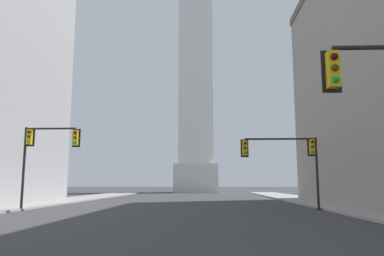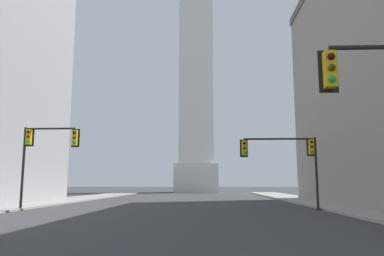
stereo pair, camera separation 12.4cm
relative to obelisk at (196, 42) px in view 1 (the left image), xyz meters
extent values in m
cube|color=gray|center=(-13.09, -49.82, -32.75)|extent=(5.00, 93.41, 0.15)
cube|color=gray|center=(13.09, -49.82, -32.75)|extent=(5.00, 93.41, 0.15)
cube|color=silver|center=(0.00, 0.00, -29.92)|extent=(8.96, 8.96, 5.82)
cube|color=white|center=(0.00, 0.00, 0.39)|extent=(7.17, 7.17, 54.81)
cube|color=yellow|center=(6.13, -68.35, -27.60)|extent=(0.34, 0.34, 1.10)
cube|color=black|center=(6.13, -68.17, -27.60)|extent=(0.58, 0.04, 1.32)
sphere|color=#410907|center=(6.12, -68.54, -27.26)|extent=(0.22, 0.22, 0.22)
sphere|color=#483506|center=(6.12, -68.54, -27.60)|extent=(0.22, 0.22, 0.22)
sphere|color=green|center=(6.12, -68.54, -27.94)|extent=(0.22, 0.22, 0.22)
cylinder|color=black|center=(-10.67, -53.08, -29.88)|extent=(0.18, 0.18, 5.89)
cylinder|color=#262626|center=(-10.67, -53.08, -32.78)|extent=(0.40, 0.40, 0.10)
cube|color=yellow|center=(-10.38, -53.08, -27.64)|extent=(0.35, 0.35, 1.10)
cube|color=black|center=(-10.38, -52.90, -27.64)|extent=(0.58, 0.05, 1.32)
sphere|color=#410907|center=(-10.37, -53.27, -27.30)|extent=(0.22, 0.22, 0.22)
sphere|color=#483506|center=(-10.37, -53.27, -27.64)|extent=(0.22, 0.22, 0.22)
sphere|color=green|center=(-10.37, -53.27, -27.98)|extent=(0.22, 0.22, 0.22)
cylinder|color=black|center=(-8.85, -53.08, -27.04)|extent=(3.64, 0.14, 0.14)
sphere|color=black|center=(-10.67, -53.08, -27.04)|extent=(0.18, 0.18, 0.18)
cube|color=yellow|center=(-7.03, -53.08, -27.71)|extent=(0.35, 0.35, 1.10)
cube|color=black|center=(-7.03, -52.90, -27.71)|extent=(0.58, 0.05, 1.32)
sphere|color=#410907|center=(-7.02, -53.27, -27.37)|extent=(0.22, 0.22, 0.22)
sphere|color=#483506|center=(-7.02, -53.27, -27.71)|extent=(0.22, 0.22, 0.22)
sphere|color=green|center=(-7.02, -53.27, -28.05)|extent=(0.22, 0.22, 0.22)
cylinder|color=black|center=(10.34, -51.56, -30.21)|extent=(0.18, 0.18, 5.24)
cylinder|color=#262626|center=(10.34, -51.56, -32.78)|extent=(0.40, 0.40, 0.10)
cube|color=yellow|center=(10.05, -51.56, -28.29)|extent=(0.35, 0.35, 1.10)
cube|color=black|center=(10.04, -51.38, -28.29)|extent=(0.58, 0.04, 1.32)
sphere|color=#410907|center=(10.05, -51.75, -27.95)|extent=(0.22, 0.22, 0.22)
sphere|color=#483506|center=(10.05, -51.75, -28.29)|extent=(0.22, 0.22, 0.22)
sphere|color=green|center=(10.05, -51.75, -28.63)|extent=(0.22, 0.22, 0.22)
cylinder|color=black|center=(7.74, -51.56, -27.69)|extent=(5.19, 0.14, 0.14)
sphere|color=black|center=(10.34, -51.56, -27.69)|extent=(0.18, 0.18, 0.18)
cube|color=yellow|center=(5.15, -51.56, -28.36)|extent=(0.35, 0.35, 1.10)
cube|color=black|center=(5.14, -51.38, -28.36)|extent=(0.58, 0.04, 1.32)
sphere|color=#410907|center=(5.15, -51.75, -28.02)|extent=(0.22, 0.22, 0.22)
sphere|color=#483506|center=(5.15, -51.75, -28.36)|extent=(0.22, 0.22, 0.22)
sphere|color=green|center=(5.15, -51.75, -28.70)|extent=(0.22, 0.22, 0.22)
camera|label=1|loc=(2.39, -79.22, -30.93)|focal=35.00mm
camera|label=2|loc=(2.52, -79.21, -30.93)|focal=35.00mm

